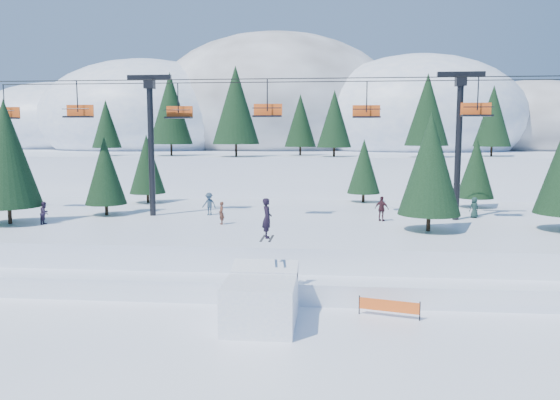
# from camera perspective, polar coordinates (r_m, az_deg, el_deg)

# --- Properties ---
(ground) EXTENTS (160.00, 160.00, 0.00)m
(ground) POSITION_cam_1_polar(r_m,az_deg,el_deg) (23.15, -5.67, -14.64)
(ground) COLOR white
(ground) RESTS_ON ground
(mid_shelf) EXTENTS (70.00, 22.00, 2.50)m
(mid_shelf) POSITION_cam_1_polar(r_m,az_deg,el_deg) (40.02, -0.73, -3.57)
(mid_shelf) COLOR white
(mid_shelf) RESTS_ON ground
(berm) EXTENTS (70.00, 6.00, 1.10)m
(berm) POSITION_cam_1_polar(r_m,az_deg,el_deg) (30.48, -2.77, -8.23)
(berm) COLOR white
(berm) RESTS_ON ground
(mountain_ridge) EXTENTS (119.00, 60.00, 26.46)m
(mountain_ridge) POSITION_cam_1_polar(r_m,az_deg,el_deg) (94.95, -0.21, 7.51)
(mountain_ridge) COLOR white
(mountain_ridge) RESTS_ON ground
(jump_kicker) EXTENTS (3.10, 4.34, 5.55)m
(jump_kicker) POSITION_cam_1_polar(r_m,az_deg,el_deg) (24.74, -1.98, -10.26)
(jump_kicker) COLOR white
(jump_kicker) RESTS_ON ground
(chairlift) EXTENTS (46.95, 3.21, 10.28)m
(chairlift) POSITION_cam_1_polar(r_m,az_deg,el_deg) (39.38, -0.14, 8.07)
(chairlift) COLOR black
(chairlift) RESTS_ON mid_shelf
(conifer_stand) EXTENTS (62.33, 18.11, 10.03)m
(conifer_stand) POSITION_cam_1_polar(r_m,az_deg,el_deg) (39.29, 7.50, 4.51)
(conifer_stand) COLOR black
(conifer_stand) RESTS_ON mid_shelf
(distant_skiers) EXTENTS (30.16, 6.40, 1.74)m
(distant_skiers) POSITION_cam_1_polar(r_m,az_deg,el_deg) (38.69, -2.19, -0.84)
(distant_skiers) COLOR #3E1D25
(distant_skiers) RESTS_ON mid_shelf
(banner_near) EXTENTS (2.77, 0.77, 0.90)m
(banner_near) POSITION_cam_1_polar(r_m,az_deg,el_deg) (26.34, 11.32, -10.81)
(banner_near) COLOR black
(banner_near) RESTS_ON ground
(banner_far) EXTENTS (2.81, 0.59, 0.90)m
(banner_far) POSITION_cam_1_polar(r_m,az_deg,el_deg) (28.49, 14.85, -9.55)
(banner_far) COLOR black
(banner_far) RESTS_ON ground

